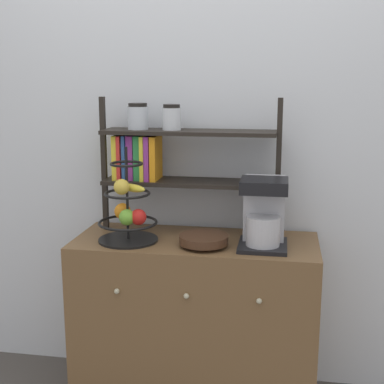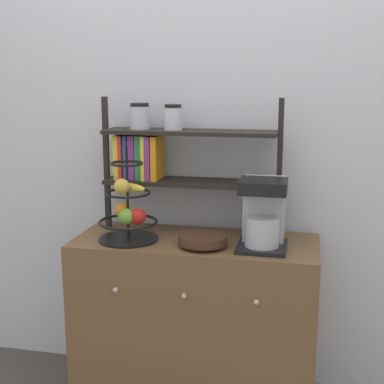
{
  "view_description": "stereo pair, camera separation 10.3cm",
  "coord_description": "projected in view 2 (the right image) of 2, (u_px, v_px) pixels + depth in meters",
  "views": [
    {
      "loc": [
        0.38,
        -2.08,
        1.52
      ],
      "look_at": [
        -0.02,
        0.23,
        1.02
      ],
      "focal_mm": 50.0,
      "sensor_mm": 36.0,
      "label": 1
    },
    {
      "loc": [
        0.48,
        -2.06,
        1.52
      ],
      "look_at": [
        -0.02,
        0.23,
        1.02
      ],
      "focal_mm": 50.0,
      "sensor_mm": 36.0,
      "label": 2
    }
  ],
  "objects": [
    {
      "name": "wooden_bowl",
      "position": [
        203.0,
        240.0,
        2.34
      ],
      "size": [
        0.22,
        0.22,
        0.05
      ],
      "color": "#422819",
      "rests_on": "sideboard"
    },
    {
      "name": "wall_back",
      "position": [
        207.0,
        125.0,
        2.59
      ],
      "size": [
        7.0,
        0.05,
        2.6
      ],
      "primitive_type": "cube",
      "color": "silver",
      "rests_on": "ground_plane"
    },
    {
      "name": "fruit_stand",
      "position": [
        128.0,
        211.0,
        2.41
      ],
      "size": [
        0.27,
        0.27,
        0.43
      ],
      "color": "black",
      "rests_on": "sideboard"
    },
    {
      "name": "coffee_maker",
      "position": [
        263.0,
        214.0,
        2.31
      ],
      "size": [
        0.21,
        0.23,
        0.3
      ],
      "color": "black",
      "rests_on": "sideboard"
    },
    {
      "name": "sideboard",
      "position": [
        195.0,
        321.0,
        2.52
      ],
      "size": [
        1.11,
        0.47,
        0.8
      ],
      "color": "brown",
      "rests_on": "ground_plane"
    },
    {
      "name": "shelf_hutch",
      "position": [
        165.0,
        152.0,
        2.51
      ],
      "size": [
        0.85,
        0.2,
        0.64
      ],
      "color": "black",
      "rests_on": "sideboard"
    }
  ]
}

